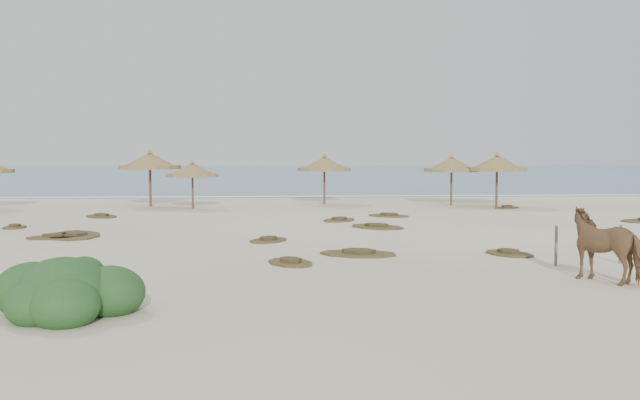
% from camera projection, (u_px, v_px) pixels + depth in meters
% --- Properties ---
extents(ground, '(160.00, 160.00, 0.00)m').
position_uv_depth(ground, '(354.00, 250.00, 22.40)').
color(ground, beige).
rests_on(ground, ground).
extents(ocean, '(200.00, 100.00, 0.01)m').
position_uv_depth(ocean, '(289.00, 173.00, 97.03)').
color(ocean, '#2B6683').
rests_on(ocean, ground).
extents(foam_line, '(70.00, 0.60, 0.01)m').
position_uv_depth(foam_line, '(309.00, 196.00, 48.27)').
color(foam_line, white).
rests_on(foam_line, ground).
extents(palapa_1, '(3.38, 3.38, 2.62)m').
position_uv_depth(palapa_1, '(192.00, 171.00, 38.12)').
color(palapa_1, brown).
rests_on(palapa_1, ground).
extents(palapa_2, '(4.39, 4.39, 3.21)m').
position_uv_depth(palapa_2, '(150.00, 162.00, 39.55)').
color(palapa_2, brown).
rests_on(palapa_2, ground).
extents(palapa_3, '(3.87, 3.87, 2.96)m').
position_uv_depth(palapa_3, '(324.00, 165.00, 41.42)').
color(palapa_3, brown).
rests_on(palapa_3, ground).
extents(palapa_4, '(4.05, 4.05, 2.94)m').
position_uv_depth(palapa_4, '(452.00, 165.00, 40.44)').
color(palapa_4, brown).
rests_on(palapa_4, ground).
extents(palapa_5, '(3.31, 3.31, 3.05)m').
position_uv_depth(palapa_5, '(497.00, 164.00, 39.38)').
color(palapa_5, brown).
rests_on(palapa_5, ground).
extents(horse, '(1.96, 2.21, 1.73)m').
position_uv_depth(horse, '(609.00, 245.00, 17.00)').
color(horse, brown).
rests_on(horse, ground).
extents(fence_post_near, '(0.09, 0.09, 1.07)m').
position_uv_depth(fence_post_near, '(620.00, 244.00, 19.67)').
color(fence_post_near, '#6F6253').
rests_on(fence_post_near, ground).
extents(fence_post_far, '(0.10, 0.10, 1.11)m').
position_uv_depth(fence_post_far, '(556.00, 246.00, 19.22)').
color(fence_post_far, '#6F6253').
rests_on(fence_post_far, ground).
extents(bush, '(2.89, 2.54, 1.29)m').
position_uv_depth(bush, '(66.00, 293.00, 13.46)').
color(bush, '#2E5C27').
rests_on(bush, ground).
extents(scrub_0, '(2.26, 1.81, 0.16)m').
position_uv_depth(scrub_0, '(55.00, 237.00, 25.40)').
color(scrub_0, brown).
rests_on(scrub_0, ground).
extents(scrub_1, '(2.51, 3.28, 0.16)m').
position_uv_depth(scrub_1, '(74.00, 235.00, 25.88)').
color(scrub_1, brown).
rests_on(scrub_1, ground).
extents(scrub_2, '(1.83, 2.01, 0.16)m').
position_uv_depth(scrub_2, '(269.00, 240.00, 24.49)').
color(scrub_2, brown).
rests_on(scrub_2, ground).
extents(scrub_3, '(2.83, 2.98, 0.16)m').
position_uv_depth(scrub_3, '(377.00, 226.00, 28.82)').
color(scrub_3, brown).
rests_on(scrub_3, ground).
extents(scrub_6, '(2.19, 2.42, 0.16)m').
position_uv_depth(scrub_6, '(101.00, 216.00, 33.38)').
color(scrub_6, brown).
rests_on(scrub_6, ground).
extents(scrub_7, '(2.43, 2.24, 0.16)m').
position_uv_depth(scrub_7, '(389.00, 215.00, 33.69)').
color(scrub_7, brown).
rests_on(scrub_7, ground).
extents(scrub_8, '(0.94, 1.40, 0.16)m').
position_uv_depth(scrub_8, '(15.00, 227.00, 28.65)').
color(scrub_8, brown).
rests_on(scrub_8, ground).
extents(scrub_9, '(2.69, 2.15, 0.16)m').
position_uv_depth(scrub_9, '(358.00, 253.00, 21.33)').
color(scrub_9, brown).
rests_on(scrub_9, ground).
extents(scrub_10, '(1.94, 1.82, 0.16)m').
position_uv_depth(scrub_10, '(507.00, 207.00, 38.40)').
color(scrub_10, brown).
rests_on(scrub_10, ground).
extents(scrub_11, '(1.71, 2.01, 0.16)m').
position_uv_depth(scrub_11, '(290.00, 262.00, 19.63)').
color(scrub_11, brown).
rests_on(scrub_11, ground).
extents(scrub_12, '(1.74, 2.00, 0.16)m').
position_uv_depth(scrub_12, '(509.00, 253.00, 21.34)').
color(scrub_12, brown).
rests_on(scrub_12, ground).
extents(scrub_13, '(2.08, 2.33, 0.16)m').
position_uv_depth(scrub_13, '(339.00, 220.00, 31.60)').
color(scrub_13, brown).
rests_on(scrub_13, ground).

